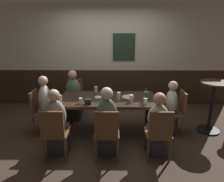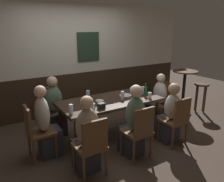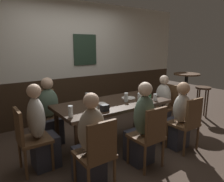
# 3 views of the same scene
# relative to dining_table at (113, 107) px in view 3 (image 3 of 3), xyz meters

# --- Properties ---
(ground_plane) EXTENTS (12.00, 12.00, 0.00)m
(ground_plane) POSITION_rel_dining_table_xyz_m (0.00, 0.00, -0.66)
(ground_plane) COLOR #423328
(wall_back) EXTENTS (6.40, 0.13, 2.60)m
(wall_back) POSITION_rel_dining_table_xyz_m (0.00, 1.65, 0.64)
(wall_back) COLOR #332316
(wall_back) RESTS_ON ground_plane
(dining_table) EXTENTS (1.87, 0.89, 0.74)m
(dining_table) POSITION_rel_dining_table_xyz_m (0.00, 0.00, 0.00)
(dining_table) COLOR black
(dining_table) RESTS_ON ground_plane
(chair_left_near) EXTENTS (0.40, 0.40, 0.88)m
(chair_left_near) POSITION_rel_dining_table_xyz_m (-0.82, -0.86, -0.17)
(chair_left_near) COLOR brown
(chair_left_near) RESTS_ON ground_plane
(chair_head_west) EXTENTS (0.40, 0.40, 0.88)m
(chair_head_west) POSITION_rel_dining_table_xyz_m (-1.35, 0.00, -0.17)
(chair_head_west) COLOR brown
(chair_head_west) RESTS_ON ground_plane
(chair_head_east) EXTENTS (0.40, 0.40, 0.88)m
(chair_head_east) POSITION_rel_dining_table_xyz_m (1.35, 0.00, -0.17)
(chair_head_east) COLOR brown
(chair_head_east) RESTS_ON ground_plane
(chair_left_far) EXTENTS (0.40, 0.40, 0.88)m
(chair_left_far) POSITION_rel_dining_table_xyz_m (-0.82, 0.86, -0.17)
(chair_left_far) COLOR brown
(chair_left_far) RESTS_ON ground_plane
(chair_mid_near) EXTENTS (0.40, 0.40, 0.88)m
(chair_mid_near) POSITION_rel_dining_table_xyz_m (0.00, -0.86, -0.17)
(chair_mid_near) COLOR brown
(chair_mid_near) RESTS_ON ground_plane
(chair_right_near) EXTENTS (0.40, 0.40, 0.88)m
(chair_right_near) POSITION_rel_dining_table_xyz_m (0.82, -0.86, -0.17)
(chair_right_near) COLOR brown
(chair_right_near) RESTS_ON ground_plane
(person_left_near) EXTENTS (0.34, 0.37, 1.15)m
(person_left_near) POSITION_rel_dining_table_xyz_m (-0.82, -0.70, -0.18)
(person_left_near) COLOR #2D2D38
(person_left_near) RESTS_ON ground_plane
(person_head_west) EXTENTS (0.37, 0.34, 1.18)m
(person_head_west) POSITION_rel_dining_table_xyz_m (-1.19, 0.00, -0.17)
(person_head_west) COLOR #2D2D38
(person_head_west) RESTS_ON ground_plane
(person_head_east) EXTENTS (0.37, 0.34, 1.09)m
(person_head_east) POSITION_rel_dining_table_xyz_m (1.18, 0.00, -0.21)
(person_head_east) COLOR #2D2D38
(person_head_east) RESTS_ON ground_plane
(person_left_far) EXTENTS (0.34, 0.37, 1.13)m
(person_left_far) POSITION_rel_dining_table_xyz_m (-0.82, 0.70, -0.18)
(person_left_far) COLOR #2D2D38
(person_left_far) RESTS_ON ground_plane
(person_mid_near) EXTENTS (0.34, 0.37, 1.19)m
(person_mid_near) POSITION_rel_dining_table_xyz_m (0.00, -0.70, -0.16)
(person_mid_near) COLOR #2D2D38
(person_mid_near) RESTS_ON ground_plane
(person_right_near) EXTENTS (0.34, 0.37, 1.10)m
(person_right_near) POSITION_rel_dining_table_xyz_m (0.82, -0.69, -0.20)
(person_right_near) COLOR #2D2D38
(person_right_near) RESTS_ON ground_plane
(beer_glass_half) EXTENTS (0.07, 0.07, 0.13)m
(beer_glass_half) POSITION_rel_dining_table_xyz_m (0.43, -0.18, 0.14)
(beer_glass_half) COLOR silver
(beer_glass_half) RESTS_ON dining_table
(pint_glass_pale) EXTENTS (0.07, 0.07, 0.15)m
(pint_glass_pale) POSITION_rel_dining_table_xyz_m (0.73, -0.03, 0.15)
(pint_glass_pale) COLOR silver
(pint_glass_pale) RESTS_ON dining_table
(pint_glass_stout) EXTENTS (0.07, 0.07, 0.11)m
(pint_glass_stout) POSITION_rel_dining_table_xyz_m (0.68, -0.30, 0.13)
(pint_glass_stout) COLOR silver
(pint_glass_stout) RESTS_ON dining_table
(tumbler_short) EXTENTS (0.06, 0.06, 0.15)m
(tumbler_short) POSITION_rel_dining_table_xyz_m (-0.86, -0.26, 0.14)
(tumbler_short) COLOR silver
(tumbler_short) RESTS_ON dining_table
(highball_clear) EXTENTS (0.06, 0.06, 0.15)m
(highball_clear) POSITION_rel_dining_table_xyz_m (0.21, -0.09, 0.14)
(highball_clear) COLOR silver
(highball_clear) RESTS_ON dining_table
(beer_glass_tall) EXTENTS (0.06, 0.06, 0.10)m
(beer_glass_tall) POSITION_rel_dining_table_xyz_m (-0.49, -0.27, 0.12)
(beer_glass_tall) COLOR silver
(beer_glass_tall) RESTS_ON dining_table
(tumbler_water) EXTENTS (0.07, 0.07, 0.12)m
(tumbler_water) POSITION_rel_dining_table_xyz_m (-0.27, 0.38, 0.13)
(tumbler_water) COLOR silver
(tumbler_water) RESTS_ON dining_table
(beer_bottle_green) EXTENTS (0.06, 0.06, 0.24)m
(beer_bottle_green) POSITION_rel_dining_table_xyz_m (0.71, -0.14, 0.17)
(beer_bottle_green) COLOR #194723
(beer_bottle_green) RESTS_ON dining_table
(plate_white_large) EXTENTS (0.24, 0.24, 0.01)m
(plate_white_large) POSITION_rel_dining_table_xyz_m (0.39, 0.07, 0.08)
(plate_white_large) COLOR white
(plate_white_large) RESTS_ON dining_table
(plate_white_small) EXTENTS (0.14, 0.14, 0.01)m
(plate_white_small) POSITION_rel_dining_table_xyz_m (-0.19, 0.04, 0.08)
(plate_white_small) COLOR white
(plate_white_small) RESTS_ON dining_table
(condiment_caddy) EXTENTS (0.11, 0.09, 0.09)m
(condiment_caddy) POSITION_rel_dining_table_xyz_m (-0.35, -0.29, 0.12)
(condiment_caddy) COLOR black
(condiment_caddy) RESTS_ON dining_table
(side_bar_table) EXTENTS (0.56, 0.56, 1.05)m
(side_bar_table) POSITION_rel_dining_table_xyz_m (2.07, 0.09, -0.05)
(side_bar_table) COLOR black
(side_bar_table) RESTS_ON ground_plane
(bar_stool) EXTENTS (0.34, 0.34, 0.72)m
(bar_stool) POSITION_rel_dining_table_xyz_m (2.52, -0.06, -0.10)
(bar_stool) COLOR #422B1C
(bar_stool) RESTS_ON ground_plane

